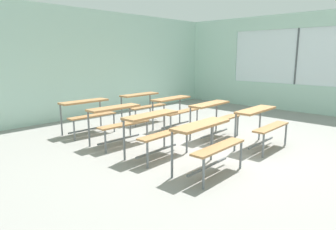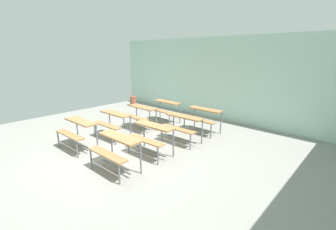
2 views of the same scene
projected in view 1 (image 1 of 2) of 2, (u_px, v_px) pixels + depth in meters
name	position (u px, v px, depth m)	size (l,w,h in m)	color
ground	(215.00, 151.00, 5.57)	(10.00, 9.00, 0.05)	gray
wall_back	(83.00, 64.00, 8.31)	(10.00, 0.12, 3.00)	silver
wall_right	(318.00, 65.00, 8.74)	(0.12, 9.00, 3.00)	silver
desk_bench_r0c0	(207.00, 136.00, 4.39)	(1.12, 0.62, 0.74)	#A87547
desk_bench_r0c1	(261.00, 119.00, 5.59)	(1.11, 0.61, 0.74)	#A87547
desk_bench_r1c0	(156.00, 125.00, 5.11)	(1.12, 0.63, 0.74)	#A87547
desk_bench_r1c1	(214.00, 112.00, 6.27)	(1.12, 0.63, 0.74)	#A87547
desk_bench_r2c0	(118.00, 116.00, 5.82)	(1.11, 0.61, 0.74)	#A87547
desk_bench_r2c1	(175.00, 105.00, 7.07)	(1.12, 0.63, 0.74)	#A87547
desk_bench_r3c0	(87.00, 109.00, 6.61)	(1.11, 0.60, 0.74)	#A87547
desk_bench_r3c1	(142.00, 101.00, 7.78)	(1.10, 0.59, 0.74)	#A87547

